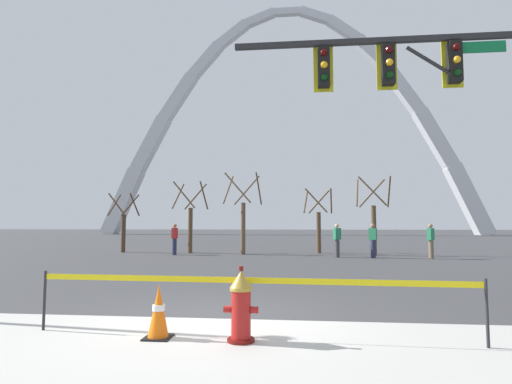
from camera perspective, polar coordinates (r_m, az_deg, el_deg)
name	(u,v)px	position (r m, az deg, el deg)	size (l,w,h in m)	color
ground_plane	(214,317)	(7.10, -5.95, -17.16)	(240.00, 240.00, 0.00)	#3D3D3F
fire_hydrant	(241,306)	(5.58, -2.11, -15.74)	(0.46, 0.48, 0.99)	#5E0F0D
caution_tape_barrier	(249,293)	(5.69, -1.06, -14.04)	(6.10, 0.28, 0.86)	#232326
traffic_cone_by_hydrant	(159,312)	(5.90, -13.55, -16.09)	(0.36, 0.36, 0.73)	black
traffic_signal_gantry	(439,98)	(9.78, 24.39, 11.97)	(6.42, 0.44, 6.00)	#232326
monument_arch	(288,128)	(64.90, 4.51, 8.92)	(60.25, 2.25, 36.96)	silver
tree_far_left	(124,226)	(24.00, -18.15, -4.59)	(1.53, 1.54, 3.29)	#473323
tree_left_mid	(190,221)	(22.48, -9.23, -4.11)	(1.79, 1.80, 3.87)	brown
tree_center_left	(243,218)	(21.24, -1.83, -3.72)	(1.95, 1.96, 4.22)	brown
tree_center_right	(319,224)	(22.41, 8.80, -4.54)	(1.63, 1.63, 3.50)	brown
tree_right_mid	(374,221)	(21.35, 16.23, -3.88)	(1.82, 1.83, 3.94)	brown
pedestrian_walking_left	(373,240)	(19.71, 16.14, -6.55)	(0.39, 0.33, 1.59)	#232847
pedestrian_standing_center	(175,239)	(21.24, -11.39, -6.49)	(0.25, 0.37, 1.59)	#232847
pedestrian_walking_right	(431,241)	(20.11, 23.40, -6.31)	(0.38, 0.38, 1.59)	brown
pedestrian_near_trees	(337,240)	(19.71, 11.35, -6.64)	(0.39, 0.36, 1.59)	#38383D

